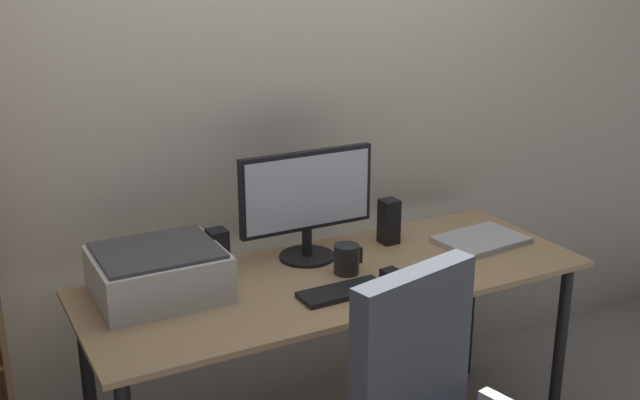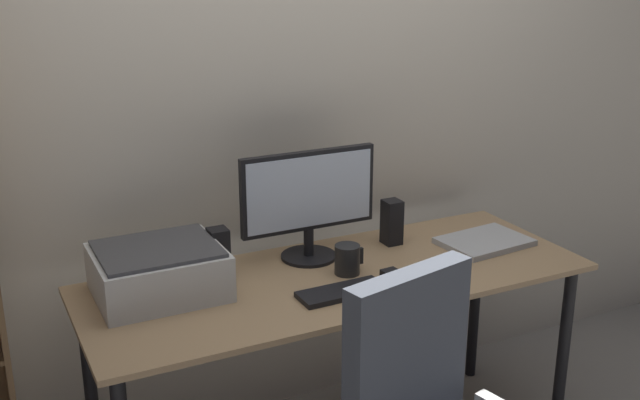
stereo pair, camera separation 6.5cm
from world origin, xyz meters
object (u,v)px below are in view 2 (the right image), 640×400
Objects in this scene: laptop at (484,242)px; speaker_right at (392,222)px; monitor at (309,198)px; printer at (159,271)px; speaker_left at (219,253)px; desk at (338,297)px; mouse at (395,277)px; coffee_mug at (347,259)px; keyboard at (342,292)px.

speaker_right is (-0.31, 0.17, 0.07)m from laptop.
printer is (-0.56, -0.06, -0.15)m from monitor.
monitor reaches higher than speaker_left.
laptop is 0.36m from speaker_right.
desk is 0.62m from printer.
monitor is 5.25× the size of mouse.
mouse is 0.50m from laptop.
monitor is 0.71m from laptop.
coffee_mug is 0.33m from speaker_right.
desk is 0.14m from coffee_mug.
speaker_left reaches higher than laptop.
keyboard is 1.71× the size of speaker_right.
coffee_mug is at bearing 175.75° from laptop.
monitor is 2.97× the size of speaker_left.
mouse is 0.36m from speaker_right.
speaker_right is (0.28, 0.17, 0.03)m from coffee_mug.
printer is (-1.21, 0.12, 0.07)m from laptop.
mouse is 0.24× the size of printer.
desk is 10.22× the size of speaker_right.
monitor is (-0.02, 0.18, 0.31)m from desk.
coffee_mug is at bearing 125.23° from mouse.
desk is 5.99× the size of keyboard.
speaker_left is (-0.40, 0.17, 0.03)m from coffee_mug.
coffee_mug reaches higher than keyboard.
speaker_left is 0.68m from speaker_right.
keyboard is 0.72× the size of printer.
coffee_mug is 0.32× the size of laptop.
monitor is 0.41m from mouse.
desk is 18.10× the size of mouse.
printer reaches higher than laptop.
laptop is 1.01m from speaker_left.
printer is (-0.62, 0.12, 0.03)m from coffee_mug.
monitor is 4.89× the size of coffee_mug.
monitor is 1.26× the size of printer.
keyboard is 0.44m from speaker_left.
monitor reaches higher than printer.
laptop is at bearing 0.88° from coffee_mug.
monitor is 0.37m from speaker_right.
monitor is at bearing 107.74° from coffee_mug.
coffee_mug is at bearing -72.26° from monitor.
mouse is at bearing -49.87° from coffee_mug.
laptop is (0.48, 0.14, -0.01)m from mouse.
laptop is at bearing 11.54° from keyboard.
laptop is at bearing 0.88° from desk.
printer is at bearing 169.44° from laptop.
monitor is at bearing 159.95° from laptop.
printer is at bearing 167.90° from desk.
printer is at bearing 152.17° from keyboard.
keyboard is 0.70m from laptop.
laptop is at bearing -5.43° from printer.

